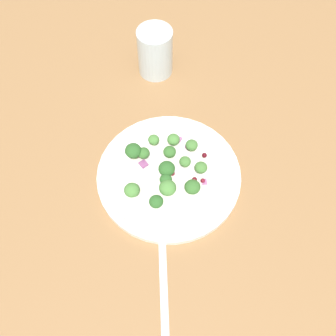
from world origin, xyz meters
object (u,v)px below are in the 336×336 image
at_px(plate, 168,173).
at_px(water_glass, 155,52).
at_px(broccoli_floret_0, 156,202).
at_px(fork, 163,266).
at_px(broccoli_floret_2, 143,153).
at_px(broccoli_floret_1, 194,186).

xyz_separation_m(plate, water_glass, (0.10, 0.24, 0.04)).
xyz_separation_m(broccoli_floret_0, water_glass, (0.14, 0.29, 0.02)).
bearing_deg(plate, water_glass, 68.39).
relative_size(plate, broccoli_floret_0, 10.56).
distance_m(fork, water_glass, 0.43).
xyz_separation_m(plate, broccoli_floret_2, (-0.03, 0.05, 0.02)).
bearing_deg(broccoli_floret_1, plate, 111.19).
distance_m(plate, fork, 0.17).
bearing_deg(fork, broccoli_floret_0, 69.28).
bearing_deg(broccoli_floret_2, broccoli_floret_0, -103.17).
relative_size(broccoli_floret_1, broccoli_floret_2, 1.24).
height_order(plate, fork, plate).
distance_m(plate, broccoli_floret_1, 0.06).
xyz_separation_m(broccoli_floret_0, fork, (-0.04, -0.10, -0.02)).
height_order(broccoli_floret_2, fork, broccoli_floret_2).
relative_size(plate, fork, 1.46).
distance_m(broccoli_floret_1, broccoli_floret_2, 0.11).
xyz_separation_m(broccoli_floret_1, fork, (-0.11, -0.09, -0.03)).
height_order(broccoli_floret_1, water_glass, water_glass).
bearing_deg(plate, broccoli_floret_0, -134.27).
bearing_deg(broccoli_floret_2, broccoli_floret_1, -65.19).
distance_m(broccoli_floret_1, water_glass, 0.31).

